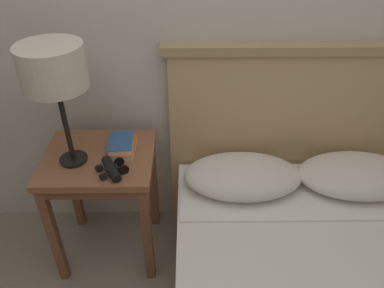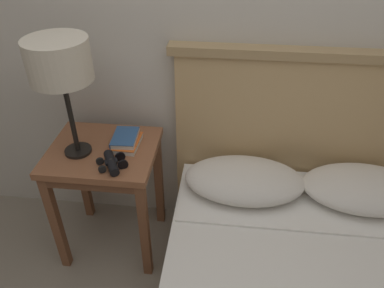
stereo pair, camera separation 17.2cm
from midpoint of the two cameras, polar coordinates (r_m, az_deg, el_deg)
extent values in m
cube|color=beige|center=(1.83, -1.32, 20.45)|extent=(8.00, 0.06, 2.60)
cube|color=brown|center=(1.90, -16.61, -2.22)|extent=(0.53, 0.46, 0.04)
cube|color=brown|center=(1.93, -16.39, -3.23)|extent=(0.50, 0.43, 0.05)
cube|color=brown|center=(2.06, -22.64, -12.98)|extent=(0.04, 0.04, 0.64)
cube|color=brown|center=(1.94, -9.43, -13.73)|extent=(0.04, 0.04, 0.64)
cube|color=brown|center=(2.32, -19.69, -5.89)|extent=(0.04, 0.04, 0.64)
cube|color=brown|center=(2.21, -8.18, -6.10)|extent=(0.04, 0.04, 0.64)
cube|color=white|center=(1.93, 14.31, -8.42)|extent=(1.23, 0.28, 0.01)
cube|color=tan|center=(2.14, 12.63, -0.40)|extent=(1.35, 0.06, 1.09)
cube|color=#A4865B|center=(1.88, 14.89, 13.83)|extent=(1.41, 0.10, 0.04)
ellipsoid|color=silver|center=(1.91, 5.18, -4.94)|extent=(0.60, 0.36, 0.15)
ellipsoid|color=silver|center=(2.06, 21.66, -4.50)|extent=(0.60, 0.36, 0.15)
cylinder|color=black|center=(1.89, -20.11, -2.26)|extent=(0.13, 0.13, 0.01)
cylinder|color=black|center=(1.79, -21.34, 2.66)|extent=(0.02, 0.02, 0.37)
cylinder|color=beige|center=(1.67, -23.37, 10.69)|extent=(0.27, 0.27, 0.18)
cube|color=silver|center=(1.89, -13.11, -0.68)|extent=(0.13, 0.18, 0.02)
cube|color=orange|center=(1.88, -13.17, -0.34)|extent=(0.13, 0.19, 0.00)
cube|color=orange|center=(1.91, -14.94, -0.65)|extent=(0.01, 0.18, 0.03)
cube|color=silver|center=(1.88, -13.35, 0.10)|extent=(0.12, 0.18, 0.02)
cube|color=#2D568E|center=(1.87, -13.40, 0.43)|extent=(0.12, 0.18, 0.00)
cube|color=#2D568E|center=(1.89, -15.05, 0.04)|extent=(0.01, 0.17, 0.03)
cylinder|color=black|center=(1.73, -14.68, -4.41)|extent=(0.08, 0.10, 0.04)
cylinder|color=black|center=(1.73, -13.19, -3.97)|extent=(0.05, 0.03, 0.05)
cylinder|color=black|center=(1.72, -16.19, -4.86)|extent=(0.04, 0.03, 0.04)
cylinder|color=black|center=(1.78, -15.25, -3.23)|extent=(0.08, 0.10, 0.04)
cylinder|color=black|center=(1.78, -13.79, -2.81)|extent=(0.05, 0.03, 0.05)
cylinder|color=black|center=(1.77, -16.71, -3.66)|extent=(0.04, 0.03, 0.04)
cube|color=black|center=(1.75, -15.01, -3.62)|extent=(0.07, 0.06, 0.01)
cylinder|color=black|center=(1.74, -15.03, -3.51)|extent=(0.02, 0.02, 0.02)
camera|label=1|loc=(0.09, -92.86, -2.02)|focal=35.00mm
camera|label=2|loc=(0.09, 87.14, 2.02)|focal=35.00mm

